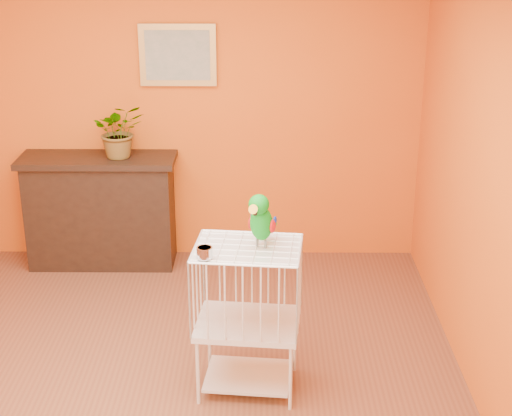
{
  "coord_description": "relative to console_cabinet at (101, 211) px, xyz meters",
  "views": [
    {
      "loc": [
        0.68,
        -4.09,
        2.86
      ],
      "look_at": [
        0.65,
        0.18,
        1.22
      ],
      "focal_mm": 55.0,
      "sensor_mm": 36.0,
      "label": 1
    }
  ],
  "objects": [
    {
      "name": "birdcage",
      "position": [
        1.27,
        -1.86,
        0.03
      ],
      "size": [
        0.67,
        0.54,
        0.97
      ],
      "rotation": [
        0.0,
        0.0,
        -0.1
      ],
      "color": "beige",
      "rests_on": "ground"
    },
    {
      "name": "framed_picture",
      "position": [
        0.67,
        0.19,
        1.27
      ],
      "size": [
        0.62,
        0.04,
        0.5
      ],
      "color": "#AD803D",
      "rests_on": "room_shell"
    },
    {
      "name": "parrot",
      "position": [
        1.35,
        -1.85,
        0.67
      ],
      "size": [
        0.2,
        0.31,
        0.34
      ],
      "rotation": [
        0.0,
        0.0,
        -0.4
      ],
      "color": "#59544C",
      "rests_on": "birdcage"
    },
    {
      "name": "console_cabinet",
      "position": [
        0.0,
        0.0,
        0.0
      ],
      "size": [
        1.28,
        0.46,
        0.95
      ],
      "color": "black",
      "rests_on": "ground"
    },
    {
      "name": "potted_plant",
      "position": [
        0.2,
        -0.03,
        0.65
      ],
      "size": [
        0.5,
        0.54,
        0.35
      ],
      "primitive_type": "imported",
      "rotation": [
        0.0,
        0.0,
        0.27
      ],
      "color": "#26722D",
      "rests_on": "console_cabinet"
    },
    {
      "name": "room_shell",
      "position": [
        0.67,
        -2.03,
        1.11
      ],
      "size": [
        4.5,
        4.5,
        4.5
      ],
      "color": "#CB5613",
      "rests_on": "ground"
    },
    {
      "name": "ground",
      "position": [
        0.67,
        -2.03,
        -0.48
      ],
      "size": [
        4.5,
        4.5,
        0.0
      ],
      "primitive_type": "plane",
      "color": "brown",
      "rests_on": "ground"
    },
    {
      "name": "feed_cup",
      "position": [
        1.03,
        -2.02,
        0.53
      ],
      "size": [
        0.09,
        0.09,
        0.07
      ],
      "primitive_type": "cylinder",
      "color": "silver",
      "rests_on": "birdcage"
    }
  ]
}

